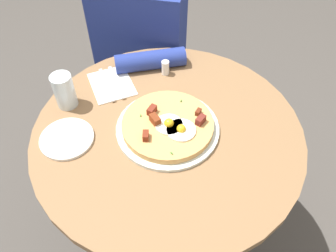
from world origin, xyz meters
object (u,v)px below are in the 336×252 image
object	(u,v)px
water_glass	(64,91)
person_seated	(143,69)
salt_shaker	(165,68)
dining_table	(168,162)
fork	(107,85)
pizza_plate	(168,130)
breakfast_pizza	(169,126)
bread_plate	(67,139)
knife	(117,82)

from	to	relation	value
water_glass	person_seated	bearing A→B (deg)	-103.70
person_seated	salt_shaker	xyz separation A→B (m)	(-0.17, 0.28, 0.26)
dining_table	fork	size ratio (longest dim) A/B	4.77
pizza_plate	fork	world-z (taller)	pizza_plate
salt_shaker	fork	bearing A→B (deg)	29.29
breakfast_pizza	dining_table	bearing A→B (deg)	-51.20
bread_plate	knife	size ratio (longest dim) A/B	0.92
knife	salt_shaker	world-z (taller)	salt_shaker
bread_plate	knife	distance (m)	0.29
dining_table	pizza_plate	bearing A→B (deg)	122.52
pizza_plate	bread_plate	world-z (taller)	pizza_plate
knife	bread_plate	bearing A→B (deg)	-48.43
knife	water_glass	distance (m)	0.19
breakfast_pizza	knife	distance (m)	0.29
pizza_plate	salt_shaker	size ratio (longest dim) A/B	6.01
pizza_plate	breakfast_pizza	bearing A→B (deg)	153.13
person_seated	breakfast_pizza	xyz separation A→B (m)	(-0.23, 0.55, 0.26)
pizza_plate	breakfast_pizza	world-z (taller)	breakfast_pizza
knife	water_glass	xyz separation A→B (m)	(0.13, 0.13, 0.05)
knife	water_glass	world-z (taller)	water_glass
pizza_plate	knife	bearing A→B (deg)	-39.13
dining_table	person_seated	bearing A→B (deg)	-67.17
person_seated	pizza_plate	bearing A→B (deg)	112.92
pizza_plate	knife	distance (m)	0.29
bread_plate	salt_shaker	distance (m)	0.43
pizza_plate	fork	size ratio (longest dim) A/B	1.80
breakfast_pizza	knife	xyz separation A→B (m)	(0.23, -0.18, -0.02)
person_seated	water_glass	bearing A→B (deg)	76.30
salt_shaker	pizza_plate	bearing A→B (deg)	103.33
knife	salt_shaker	xyz separation A→B (m)	(-0.16, -0.09, 0.02)
water_glass	breakfast_pizza	bearing A→B (deg)	171.68
dining_table	breakfast_pizza	size ratio (longest dim) A/B	3.00
dining_table	water_glass	distance (m)	0.43
breakfast_pizza	fork	size ratio (longest dim) A/B	1.59
bread_plate	knife	world-z (taller)	bread_plate
pizza_plate	bread_plate	xyz separation A→B (m)	(0.30, 0.10, -0.00)
person_seated	water_glass	size ratio (longest dim) A/B	9.38
dining_table	water_glass	xyz separation A→B (m)	(0.35, -0.05, 0.24)
breakfast_pizza	water_glass	distance (m)	0.36
salt_shaker	water_glass	bearing A→B (deg)	36.87
person_seated	bread_plate	xyz separation A→B (m)	(0.07, 0.65, 0.24)
breakfast_pizza	salt_shaker	distance (m)	0.28
water_glass	salt_shaker	xyz separation A→B (m)	(-0.29, -0.22, -0.03)
water_glass	bread_plate	bearing A→B (deg)	110.80
dining_table	fork	world-z (taller)	fork
breakfast_pizza	salt_shaker	xyz separation A→B (m)	(0.07, -0.27, 0.00)
pizza_plate	dining_table	bearing A→B (deg)	-57.48
person_seated	bread_plate	size ratio (longest dim) A/B	6.85
pizza_plate	salt_shaker	distance (m)	0.28
dining_table	water_glass	size ratio (longest dim) A/B	7.09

